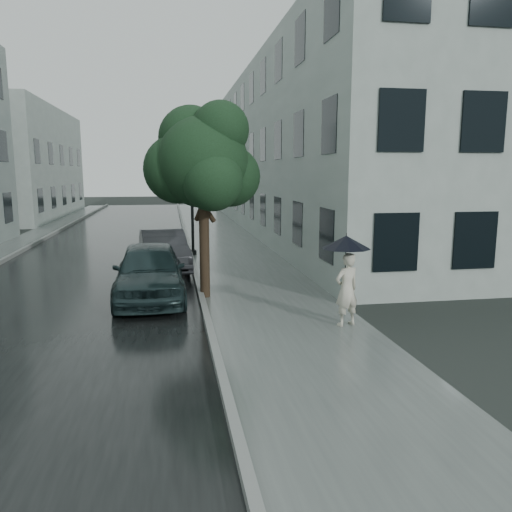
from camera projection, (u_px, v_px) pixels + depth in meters
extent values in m
plane|color=black|center=(281.00, 327.00, 10.93)|extent=(120.00, 120.00, 0.00)
cube|color=slate|center=(229.00, 247.00, 22.63)|extent=(3.50, 60.00, 0.01)
cube|color=slate|center=(188.00, 246.00, 22.31)|extent=(0.15, 60.00, 0.15)
cube|color=black|center=(108.00, 250.00, 21.74)|extent=(6.85, 60.00, 0.00)
cube|color=slate|center=(22.00, 250.00, 21.15)|extent=(0.15, 60.00, 0.15)
cube|color=#96A49E|center=(300.00, 153.00, 30.04)|extent=(7.00, 36.00, 9.00)
cube|color=black|center=(243.00, 152.00, 29.46)|extent=(0.08, 32.40, 7.20)
cube|color=#96A49E|center=(13.00, 163.00, 37.11)|extent=(7.00, 18.00, 8.00)
cube|color=black|center=(62.00, 163.00, 37.69)|extent=(0.08, 16.20, 6.40)
imported|color=beige|center=(347.00, 289.00, 10.92)|extent=(0.69, 0.56, 1.63)
cylinder|color=black|center=(345.00, 265.00, 10.81)|extent=(0.02, 0.02, 0.72)
cone|color=black|center=(346.00, 242.00, 10.72)|extent=(1.40, 1.40, 0.28)
cylinder|color=black|center=(346.00, 235.00, 10.70)|extent=(0.02, 0.02, 0.08)
cylinder|color=black|center=(345.00, 283.00, 10.87)|extent=(0.03, 0.03, 0.06)
cylinder|color=#332619|center=(204.00, 248.00, 13.38)|extent=(0.27, 0.27, 2.69)
sphere|color=#1C3D24|center=(203.00, 162.00, 13.00)|extent=(2.38, 2.38, 2.38)
sphere|color=#1C3D24|center=(230.00, 176.00, 13.45)|extent=(1.64, 1.64, 1.64)
sphere|color=#1C3D24|center=(178.00, 169.00, 13.28)|extent=(1.83, 1.83, 1.83)
sphere|color=#1C3D24|center=(212.00, 181.00, 12.48)|extent=(1.55, 1.55, 1.55)
sphere|color=#1C3D24|center=(191.00, 138.00, 13.38)|extent=(1.74, 1.74, 1.74)
sphere|color=#1C3D24|center=(221.00, 130.00, 12.76)|extent=(1.48, 1.48, 1.48)
cylinder|color=black|center=(192.00, 192.00, 20.04)|extent=(0.12, 0.12, 5.13)
cylinder|color=black|center=(193.00, 252.00, 20.45)|extent=(0.28, 0.28, 0.20)
cylinder|color=black|center=(184.00, 126.00, 19.58)|extent=(0.50, 0.10, 0.08)
sphere|color=silver|center=(176.00, 128.00, 19.55)|extent=(0.32, 0.32, 0.32)
imported|color=#1A2B2D|center=(150.00, 271.00, 13.21)|extent=(1.89, 4.50, 1.52)
imported|color=#25272A|center=(163.00, 250.00, 17.25)|extent=(1.92, 4.30, 1.37)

